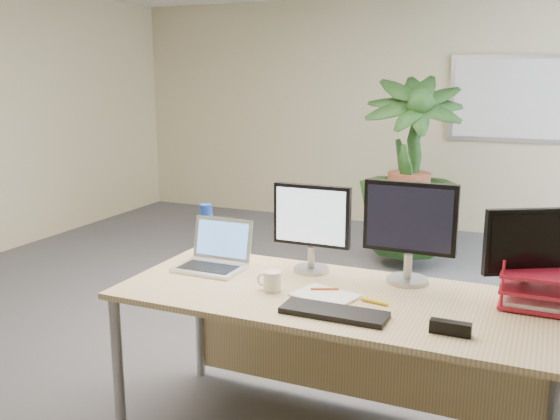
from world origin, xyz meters
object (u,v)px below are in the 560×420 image
at_px(desk, 343,320).
at_px(monitor_right, 410,226).
at_px(monitor_left, 312,222).
at_px(laptop, 215,256).
at_px(floor_plant, 409,190).

relative_size(desk, monitor_right, 4.09).
distance_m(desk, monitor_left, 0.53).
height_order(monitor_right, laptop, monitor_right).
bearing_deg(floor_plant, monitor_right, -77.68).
xyz_separation_m(desk, floor_plant, (-0.34, 3.00, 0.12)).
distance_m(floor_plant, monitor_left, 2.85).
bearing_deg(monitor_left, desk, -35.86).
height_order(desk, monitor_right, monitor_right).
relative_size(floor_plant, laptop, 4.28).
bearing_deg(monitor_left, monitor_right, 3.13).
bearing_deg(floor_plant, desk, -83.50).
distance_m(desk, monitor_right, 0.58).
bearing_deg(monitor_right, floor_plant, 102.32).
bearing_deg(desk, floor_plant, 96.50).
relative_size(floor_plant, monitor_left, 3.22).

